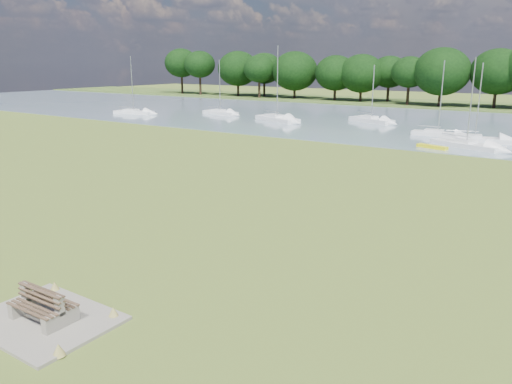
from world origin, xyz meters
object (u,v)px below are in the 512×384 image
Objects in this scene: sailboat_3 at (133,111)px; sailboat_5 at (220,111)px; bench_pair at (43,306)px; sailboat_4 at (371,119)px; sailboat_7 at (474,138)px; sailboat_1 at (466,143)px; sailboat_0 at (437,132)px; sailboat_6 at (277,117)px; kayak at (432,147)px.

sailboat_3 is 12.94m from sailboat_5.
bench_pair is 0.24× the size of sailboat_3.
sailboat_4 is 0.96× the size of sailboat_7.
sailboat_1 is 1.06× the size of sailboat_7.
sailboat_0 is 0.81× the size of sailboat_6.
sailboat_4 is 12.15m from sailboat_6.
sailboat_1 is 37.93m from sailboat_5.
sailboat_4 reaches higher than kayak.
sailboat_6 is at bearing -175.08° from sailboat_1.
sailboat_1 is 0.84× the size of sailboat_6.
sailboat_3 is at bearing -161.96° from sailboat_1.
sailboat_7 is (14.37, -9.81, -0.05)m from sailboat_4.
sailboat_4 is at bearing 49.88° from sailboat_6.
sailboat_5 is at bearing 156.86° from sailboat_7.
kayak is 0.36× the size of sailboat_1.
sailboat_0 is (-1.65, 8.03, 0.28)m from kayak.
sailboat_0 is 6.96m from sailboat_1.
sailboat_1 is 0.96× the size of sailboat_3.
sailboat_6 is at bearing -2.70° from sailboat_3.
sailboat_5 is at bearing -173.43° from sailboat_1.
kayak is at bearing -1.56° from sailboat_6.
sailboat_7 is at bearing -11.17° from sailboat_4.
bench_pair is at bearing -74.72° from kayak.
sailboat_3 reaches higher than bench_pair.
sailboat_4 is at bearing 159.23° from sailboat_1.
kayak is (1.29, 38.08, -0.34)m from bench_pair.
sailboat_3 is 22.79m from sailboat_6.
sailboat_3 is at bearing -170.22° from kayak.
sailboat_4 is 17.40m from sailboat_7.
sailboat_0 reaches higher than sailboat_4.
sailboat_7 is (4.00, -2.04, -0.00)m from sailboat_0.
bench_pair is 44.22m from sailboat_7.
sailboat_4 is at bearing 142.37° from sailboat_0.
sailboat_3 is (-43.53, -2.13, 0.01)m from sailboat_0.
kayak is at bearing -112.94° from sailboat_1.
sailboat_3 reaches higher than sailboat_0.
sailboat_3 reaches higher than sailboat_5.
sailboat_3 is 47.54m from sailboat_7.
bench_pair is at bearing -107.55° from sailboat_7.
sailboat_0 is 12.95m from sailboat_4.
sailboat_6 is (-25.18, 7.89, 0.09)m from sailboat_1.
sailboat_4 is (33.17, 9.90, 0.04)m from sailboat_3.
sailboat_0 is 32.82m from sailboat_5.
sailboat_0 is 0.93× the size of sailboat_3.
sailboat_6 reaches higher than sailboat_0.
bench_pair is at bearing -90.33° from sailboat_0.
sailboat_7 is (47.54, 0.09, -0.01)m from sailboat_3.
sailboat_5 is 1.04× the size of sailboat_7.
sailboat_1 is 47.68m from sailboat_3.
sailboat_1 reaches higher than sailboat_0.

